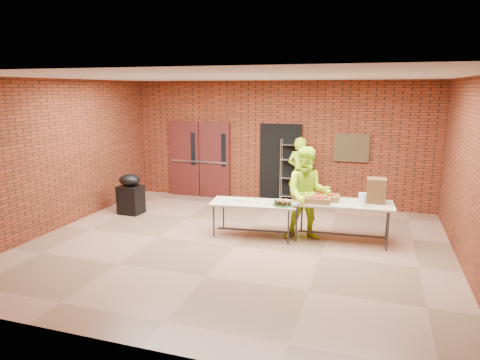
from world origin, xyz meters
name	(u,v)px	position (x,y,z in m)	size (l,w,h in m)	color
room	(235,165)	(0.00, 0.00, 1.60)	(8.08, 7.08, 3.28)	brown
double_doors	(200,159)	(-2.20, 3.44, 1.05)	(1.78, 0.12, 2.10)	#431313
dark_doorway	(280,164)	(0.10, 3.46, 1.05)	(1.10, 0.06, 2.10)	black
bronze_plaque	(352,148)	(1.90, 3.45, 1.55)	(0.85, 0.04, 0.70)	#41311A
wire_rack	(293,172)	(0.46, 3.32, 0.87)	(0.64, 0.21, 1.73)	#B7B5BD
table_left	(254,205)	(0.18, 0.69, 0.66)	(1.82, 0.94, 0.72)	tan
table_right	(343,205)	(1.93, 0.96, 0.73)	(1.98, 0.93, 0.79)	tan
basket_bananas	(304,197)	(1.17, 0.93, 0.85)	(0.43, 0.33, 0.13)	olive
basket_oranges	(327,197)	(1.61, 1.01, 0.86)	(0.47, 0.36, 0.15)	olive
basket_apples	(318,199)	(1.46, 0.78, 0.86)	(0.48, 0.37, 0.15)	olive
muffin_tray	(283,203)	(0.79, 0.65, 0.77)	(0.42, 0.42, 0.10)	#144C17
napkin_box	(238,200)	(-0.16, 0.67, 0.75)	(0.16, 0.11, 0.05)	white
coffee_dispenser	(376,191)	(2.54, 1.13, 1.04)	(0.37, 0.33, 0.48)	brown
cup_stack_front	(362,199)	(2.29, 0.81, 0.92)	(0.08, 0.08, 0.25)	white
cup_stack_mid	(364,200)	(2.33, 0.77, 0.93)	(0.09, 0.09, 0.26)	white
cup_stack_back	(360,198)	(2.26, 0.96, 0.90)	(0.07, 0.07, 0.22)	white
covered_grill	(131,194)	(-3.12, 1.33, 0.49)	(0.56, 0.48, 0.99)	black
volunteer_woman	(300,173)	(0.69, 3.10, 0.91)	(0.66, 0.44, 1.82)	#B4EB1A
volunteer_man	(308,194)	(1.24, 0.85, 0.94)	(0.91, 0.71, 1.88)	#B4EB1A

